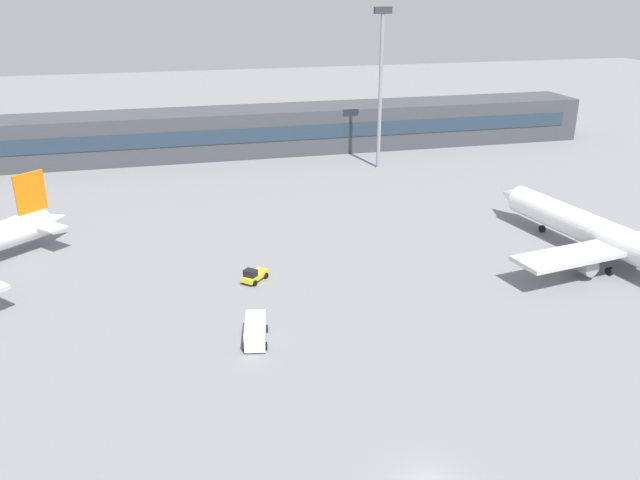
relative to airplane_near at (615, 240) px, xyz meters
name	(u,v)px	position (x,y,z in m)	size (l,w,h in m)	color
ground_plane	(303,264)	(-37.19, 9.59, -3.30)	(400.00, 400.00, 0.00)	gray
terminal_building	(239,132)	(-37.19, 68.47, 1.21)	(148.46, 12.13, 9.00)	#3F4247
airplane_near	(615,240)	(0.00, 0.00, 0.00)	(30.70, 43.61, 10.81)	white
baggage_tug_yellow	(254,275)	(-43.87, 5.94, -2.50)	(3.53, 3.68, 1.75)	yellow
service_van_white	(255,331)	(-45.78, -7.65, -2.18)	(3.06, 5.48, 2.08)	white
floodlight_tower_west	(381,79)	(-13.09, 51.09, 13.21)	(3.20, 0.80, 28.88)	gray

